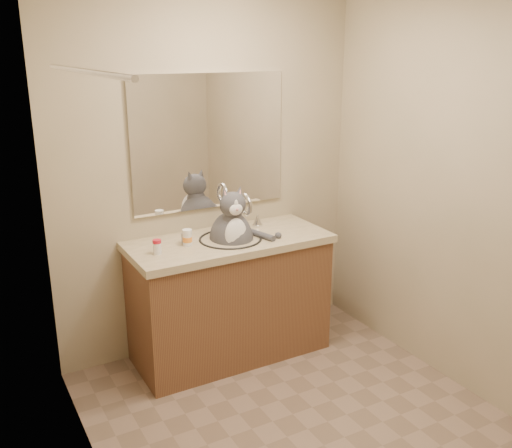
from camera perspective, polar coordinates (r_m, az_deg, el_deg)
The scene contains 8 objects.
room at distance 2.87m, azimuth 5.84°, elevation -0.24°, with size 2.22×2.52×2.42m.
vanity at distance 3.92m, azimuth -2.62°, elevation -7.09°, with size 1.34×0.59×1.12m.
mirror at distance 3.86m, azimuth -4.66°, elevation 8.15°, with size 1.10×0.02×0.90m, color white.
shower_curtain at distance 2.60m, azimuth -15.08°, elevation -6.61°, with size 0.02×1.30×1.93m.
cat at distance 3.75m, azimuth -2.39°, elevation -1.15°, with size 0.40×0.38×0.57m.
pill_bottle_redcap at distance 3.52m, azimuth -9.86°, elevation -2.26°, with size 0.06×0.06×0.09m.
pill_bottle_orange at distance 3.64m, azimuth -6.88°, elevation -1.39°, with size 0.08×0.08×0.11m.
grey_canister at distance 3.70m, azimuth -7.16°, elevation -1.41°, with size 0.04×0.04×0.07m.
Camera 1 is at (-1.58, -2.23, 2.06)m, focal length 40.00 mm.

